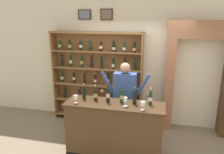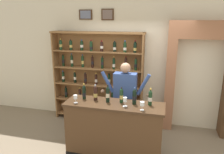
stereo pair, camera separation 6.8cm
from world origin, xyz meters
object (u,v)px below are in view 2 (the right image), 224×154
tasting_bottle_chianti (108,94)px  tasting_bottle_vin_santo (150,97)px  wine_glass_right (142,104)px  shopkeeper (125,93)px  wine_glass_center (125,100)px  tasting_bottle_prosecco (121,95)px  tasting_bottle_bianco (134,96)px  wine_shelf (98,74)px  tasting_bottle_riserva (84,92)px  tasting_counter (114,129)px  tasting_bottle_brunello (95,93)px  wine_glass_spare (75,97)px

tasting_bottle_chianti → tasting_bottle_vin_santo: size_ratio=1.06×
tasting_bottle_chianti → wine_glass_right: size_ratio=2.20×
shopkeeper → wine_glass_center: bearing=-79.1°
tasting_bottle_prosecco → wine_glass_center: tasting_bottle_prosecco is taller
tasting_bottle_bianco → tasting_bottle_chianti: bearing=-176.8°
wine_shelf → shopkeeper: (0.83, -0.77, -0.14)m
tasting_bottle_riserva → tasting_bottle_prosecco: bearing=-0.8°
wine_shelf → wine_glass_right: size_ratio=15.10×
tasting_counter → tasting_bottle_brunello: bearing=166.7°
tasting_bottle_chianti → wine_glass_spare: bearing=-161.7°
tasting_bottle_brunello → wine_glass_center: (0.60, -0.17, -0.03)m
wine_glass_right → tasting_bottle_brunello: bearing=164.1°
shopkeeper → tasting_bottle_brunello: (-0.47, -0.50, 0.13)m
tasting_bottle_prosecco → wine_glass_right: (0.41, -0.25, -0.03)m
tasting_bottle_prosecco → tasting_bottle_bianco: (0.24, -0.01, 0.01)m
wine_shelf → tasting_bottle_brunello: size_ratio=7.54×
wine_glass_spare → tasting_bottle_vin_santo: bearing=10.3°
wine_shelf → tasting_bottle_prosecco: bearing=-55.8°
tasting_counter → wine_glass_right: (0.52, -0.17, 0.63)m
tasting_bottle_chianti → wine_glass_right: tasting_bottle_chianti is taller
wine_shelf → wine_glass_right: (1.27, -1.52, -0.05)m
tasting_bottle_riserva → tasting_bottle_vin_santo: 1.24m
shopkeeper → tasting_bottle_riserva: shopkeeper is taller
tasting_bottle_prosecco → wine_glass_center: bearing=-59.0°
tasting_bottle_bianco → tasting_bottle_prosecco: bearing=176.9°
tasting_bottle_vin_santo → wine_glass_spare: bearing=-169.7°
tasting_bottle_riserva → tasting_counter: bearing=-8.7°
tasting_bottle_vin_santo → wine_shelf: bearing=137.7°
tasting_counter → wine_glass_right: bearing=-17.8°
tasting_bottle_vin_santo → wine_glass_center: (-0.42, -0.18, -0.03)m
tasting_bottle_chianti → wine_shelf: bearing=115.2°
tasting_bottle_vin_santo → tasting_bottle_bianco: bearing=-174.1°
wine_glass_center → tasting_bottle_prosecco: bearing=121.0°
tasting_counter → tasting_bottle_prosecco: (0.12, 0.08, 0.66)m
wine_shelf → tasting_bottle_brunello: bearing=-73.8°
shopkeeper → tasting_bottle_chianti: (-0.22, -0.54, 0.14)m
wine_shelf → wine_glass_center: bearing=-56.1°
tasting_bottle_prosecco → tasting_bottle_riserva: bearing=179.2°
tasting_counter → wine_glass_center: 0.67m
tasting_bottle_vin_santo → tasting_bottle_riserva: bearing=-179.8°
wine_shelf → wine_glass_right: 1.98m
tasting_bottle_brunello → tasting_bottle_bianco: tasting_bottle_bianco is taller
shopkeeper → tasting_bottle_riserva: size_ratio=5.52×
tasting_bottle_riserva → wine_glass_spare: 0.25m
tasting_bottle_brunello → wine_glass_center: 0.62m
tasting_counter → tasting_bottle_riserva: tasting_bottle_riserva is taller
tasting_bottle_riserva → tasting_bottle_chianti: size_ratio=0.92×
wine_shelf → shopkeeper: size_ratio=1.35×
tasting_counter → shopkeeper: 0.80m
tasting_bottle_brunello → tasting_bottle_prosecco: 0.50m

